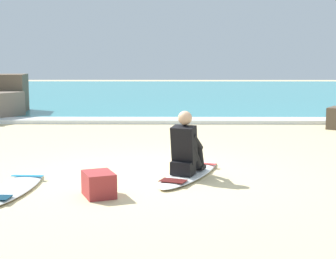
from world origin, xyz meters
The scene contains 7 objects.
ground_plane centered at (0.00, 0.00, 0.00)m, with size 80.00×80.00×0.00m, color beige.
sea centered at (0.00, 20.35, 0.05)m, with size 80.00×28.00×0.10m, color teal.
breaking_foam centered at (0.00, 6.65, 0.06)m, with size 80.00×0.90×0.11m, color white.
surfboard_main centered at (0.70, -0.09, 0.04)m, with size 1.29×2.22×0.08m.
surfer_seated centered at (0.63, -0.26, 0.44)m, with size 0.58×0.77×0.95m.
surfboard_spare_near centered at (-1.74, -1.01, 0.04)m, with size 0.61×1.98×0.08m.
beach_bag centered at (-0.53, -1.31, 0.16)m, with size 0.36×0.48×0.32m, color maroon.
Camera 1 is at (0.43, -7.64, 1.74)m, focal length 53.40 mm.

